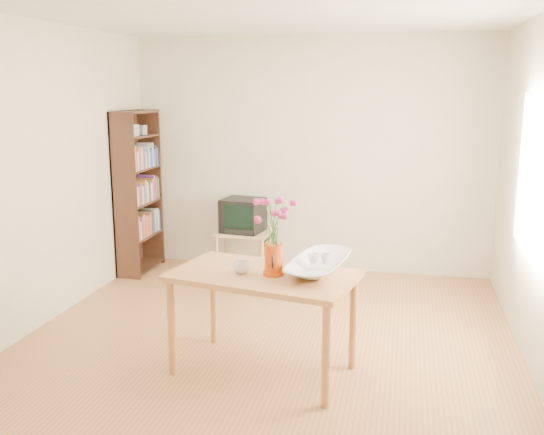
% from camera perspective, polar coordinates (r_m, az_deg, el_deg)
% --- Properties ---
extents(room, '(4.50, 4.50, 4.50)m').
position_cam_1_polar(room, '(4.60, -0.44, 2.90)').
color(room, '#946034').
rests_on(room, ground).
extents(table, '(1.41, 0.98, 0.75)m').
position_cam_1_polar(table, '(4.34, -0.84, -6.41)').
color(table, '#A86939').
rests_on(table, ground).
extents(tv_stand, '(0.60, 0.45, 0.46)m').
position_cam_1_polar(tv_stand, '(6.83, -2.71, -1.91)').
color(tv_stand, tan).
rests_on(tv_stand, ground).
extents(bookshelf, '(0.28, 0.70, 1.80)m').
position_cam_1_polar(bookshelf, '(6.92, -12.45, 1.84)').
color(bookshelf, black).
rests_on(bookshelf, ground).
extents(pitcher, '(0.15, 0.23, 0.23)m').
position_cam_1_polar(pitcher, '(4.25, 0.15, -4.08)').
color(pitcher, '#BD3B0B').
rests_on(pitcher, table).
extents(flowers, '(0.26, 0.26, 0.36)m').
position_cam_1_polar(flowers, '(4.18, 0.15, -0.22)').
color(flowers, '#CC307E').
rests_on(flowers, pitcher).
extents(mug, '(0.13, 0.13, 0.09)m').
position_cam_1_polar(mug, '(4.31, -2.89, -4.69)').
color(mug, white).
rests_on(mug, table).
extents(bowl, '(0.62, 0.62, 0.51)m').
position_cam_1_polar(bowl, '(4.32, 4.49, -1.75)').
color(bowl, white).
rests_on(bowl, table).
extents(teacup_a, '(0.08, 0.08, 0.06)m').
position_cam_1_polar(teacup_a, '(4.34, 3.96, -2.39)').
color(teacup_a, white).
rests_on(teacup_a, bowl).
extents(teacup_b, '(0.08, 0.08, 0.06)m').
position_cam_1_polar(teacup_b, '(4.35, 5.10, -2.38)').
color(teacup_b, white).
rests_on(teacup_b, bowl).
extents(television, '(0.48, 0.46, 0.37)m').
position_cam_1_polar(television, '(6.78, -2.71, 0.28)').
color(television, black).
rests_on(television, tv_stand).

